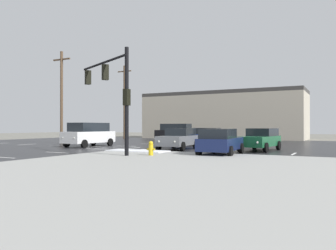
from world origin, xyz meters
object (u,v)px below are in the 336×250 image
object	(u,v)px
fire_hydrant	(151,148)
sedan_blue	(200,136)
utility_pole_distant	(124,101)
sedan_green	(260,139)
suv_black	(176,132)
suv_white	(89,134)
sedan_grey	(179,138)
utility_pole_far	(62,95)
traffic_signal_mast	(113,85)
sedan_navy	(220,141)

from	to	relation	value
fire_hydrant	sedan_blue	xyz separation A→B (m)	(-1.88, 11.76, 0.32)
utility_pole_distant	sedan_green	bearing A→B (deg)	-33.60
suv_black	suv_white	bearing A→B (deg)	80.54
utility_pole_distant	sedan_blue	bearing A→B (deg)	-34.97
sedan_grey	sedan_blue	bearing A→B (deg)	178.24
fire_hydrant	suv_black	size ratio (longest dim) A/B	0.16
utility_pole_far	traffic_signal_mast	bearing A→B (deg)	-34.72
sedan_navy	suv_white	distance (m)	13.39
sedan_green	fire_hydrant	bearing A→B (deg)	-21.26
suv_black	utility_pole_distant	world-z (taller)	utility_pole_distant
sedan_grey	sedan_navy	xyz separation A→B (m)	(4.46, -3.56, 0.00)
sedan_grey	suv_white	bearing A→B (deg)	-95.20
suv_black	sedan_navy	bearing A→B (deg)	121.12
utility_pole_far	utility_pole_distant	distance (m)	13.75
sedan_blue	sedan_navy	distance (m)	9.96
sedan_navy	sedan_green	bearing A→B (deg)	-17.41
fire_hydrant	utility_pole_far	xyz separation A→B (m)	(-15.86, 9.17, 4.34)
sedan_green	utility_pole_distant	xyz separation A→B (m)	(-21.86, 14.52, 4.47)
suv_black	sedan_green	world-z (taller)	suv_black
fire_hydrant	suv_white	size ratio (longest dim) A/B	0.16
fire_hydrant	utility_pole_distant	bearing A→B (deg)	127.78
traffic_signal_mast	utility_pole_far	world-z (taller)	utility_pole_far
sedan_navy	utility_pole_distant	xyz separation A→B (m)	(-20.65, 19.74, 4.47)
suv_white	traffic_signal_mast	bearing A→B (deg)	50.12
sedan_green	utility_pole_far	size ratio (longest dim) A/B	0.50
sedan_grey	utility_pole_distant	world-z (taller)	utility_pole_distant
sedan_blue	sedan_green	bearing A→B (deg)	147.98
sedan_grey	sedan_green	size ratio (longest dim) A/B	1.00
suv_white	suv_black	bearing A→B (deg)	174.52
fire_hydrant	utility_pole_far	distance (m)	18.83
sedan_blue	sedan_navy	size ratio (longest dim) A/B	0.99
sedan_green	sedan_grey	bearing A→B (deg)	-68.08
sedan_navy	suv_white	xyz separation A→B (m)	(-12.94, 3.41, 0.24)
sedan_navy	utility_pole_distant	world-z (taller)	utility_pole_distant
traffic_signal_mast	sedan_green	size ratio (longest dim) A/B	1.28
sedan_blue	utility_pole_distant	world-z (taller)	utility_pole_distant
suv_black	sedan_navy	world-z (taller)	suv_black
sedan_navy	suv_white	world-z (taller)	suv_white
sedan_green	suv_white	distance (m)	14.27
suv_black	traffic_signal_mast	bearing A→B (deg)	103.36
sedan_blue	utility_pole_far	size ratio (longest dim) A/B	0.49
traffic_signal_mast	fire_hydrant	bearing A→B (deg)	-153.09
fire_hydrant	suv_black	distance (m)	21.69
sedan_green	sedan_navy	size ratio (longest dim) A/B	1.01
traffic_signal_mast	sedan_grey	distance (m)	7.48
fire_hydrant	traffic_signal_mast	bearing A→B (deg)	179.98
sedan_blue	suv_black	xyz separation A→B (m)	(-6.43, 8.28, 0.24)
utility_pole_distant	suv_white	bearing A→B (deg)	-64.74
fire_hydrant	sedan_blue	distance (m)	11.91
sedan_grey	suv_white	xyz separation A→B (m)	(-8.48, -0.14, 0.24)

